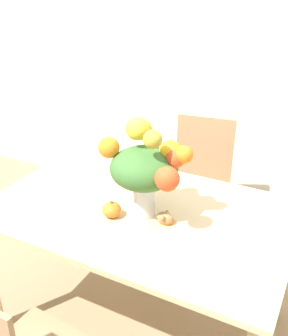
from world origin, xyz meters
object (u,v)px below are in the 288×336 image
dining_chair_near_window (198,188)px  pumpkin (112,210)px  turkey_figurine (166,216)px  flower_vase (146,167)px

dining_chair_near_window → pumpkin: bearing=-104.9°
turkey_figurine → dining_chair_near_window: (-0.14, 0.87, -0.31)m
flower_vase → turkey_figurine: 0.26m
flower_vase → dining_chair_near_window: bearing=91.6°
flower_vase → dining_chair_near_window: (-0.02, 0.86, -0.54)m
turkey_figurine → dining_chair_near_window: dining_chair_near_window is taller
pumpkin → flower_vase: bearing=30.0°
flower_vase → pumpkin: size_ratio=5.26×
pumpkin → turkey_figurine: size_ratio=0.86×
flower_vase → pumpkin: flower_vase is taller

